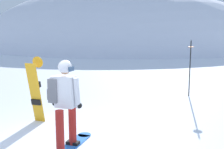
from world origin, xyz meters
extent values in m
ellipsoid|color=silver|center=(-9.62, 33.83, 0.00)|extent=(38.77, 34.89, 16.28)
ellipsoid|color=silver|center=(-29.84, 44.11, 0.00)|extent=(26.90, 24.21, 7.91)
cylinder|color=blue|center=(0.24, 1.01, 0.01)|extent=(0.28, 0.28, 0.02)
cube|color=black|center=(0.24, 0.47, 0.05)|extent=(0.25, 0.14, 0.06)
cylinder|color=maroon|center=(0.24, 0.47, 0.43)|extent=(0.15, 0.15, 0.82)
cylinder|color=maroon|center=(0.24, -0.01, 0.43)|extent=(0.15, 0.15, 0.82)
cube|color=silver|center=(0.24, 0.23, 1.13)|extent=(0.36, 0.22, 0.58)
cylinder|color=silver|center=(0.01, 0.23, 1.13)|extent=(0.10, 0.18, 0.57)
cylinder|color=silver|center=(0.47, 0.23, 1.13)|extent=(0.10, 0.18, 0.57)
sphere|color=black|center=(-0.01, 0.27, 0.88)|extent=(0.11, 0.11, 0.11)
sphere|color=black|center=(0.49, 0.27, 0.88)|extent=(0.11, 0.11, 0.11)
cube|color=slate|center=(0.04, 0.23, 1.15)|extent=(0.18, 0.28, 0.44)
cube|color=slate|center=(-0.06, 0.23, 1.07)|extent=(0.06, 0.20, 0.20)
sphere|color=#9E7051|center=(0.24, 0.23, 1.56)|extent=(0.21, 0.21, 0.21)
sphere|color=silver|center=(0.24, 0.23, 1.59)|extent=(0.25, 0.25, 0.25)
cube|color=navy|center=(0.37, 0.23, 1.56)|extent=(0.03, 0.17, 0.08)
cube|color=orange|center=(-1.22, 1.38, 0.74)|extent=(0.28, 0.33, 1.49)
cylinder|color=orange|center=(-1.22, 1.53, 1.49)|extent=(0.28, 0.08, 0.28)
cube|color=black|center=(-1.22, 1.41, 0.96)|extent=(0.25, 0.10, 0.15)
cube|color=black|center=(-1.22, 1.41, 0.52)|extent=(0.25, 0.10, 0.15)
cylinder|color=black|center=(2.12, 5.57, 0.94)|extent=(0.04, 0.04, 1.89)
cylinder|color=orange|center=(2.12, 5.57, 1.71)|extent=(0.20, 0.20, 0.02)
cone|color=black|center=(2.12, 5.57, 1.93)|extent=(0.04, 0.04, 0.08)
ellipsoid|color=#282628|center=(-3.52, 6.39, 0.00)|extent=(0.38, 0.33, 0.27)
camera|label=1|loc=(2.66, -4.12, 2.22)|focal=43.98mm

